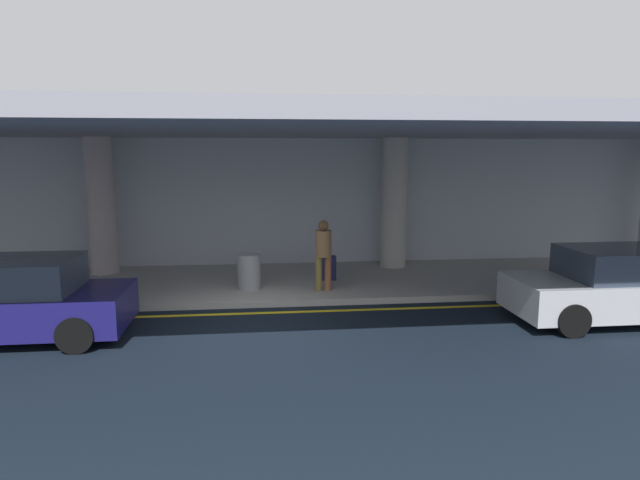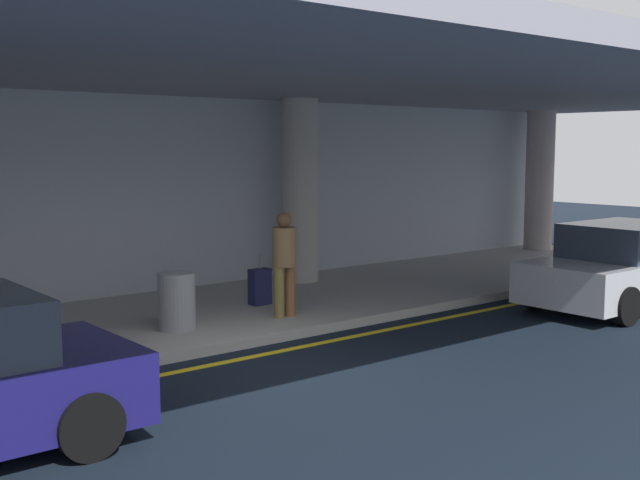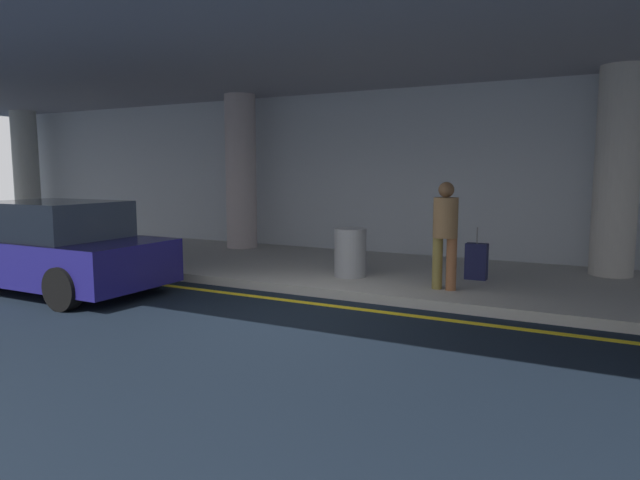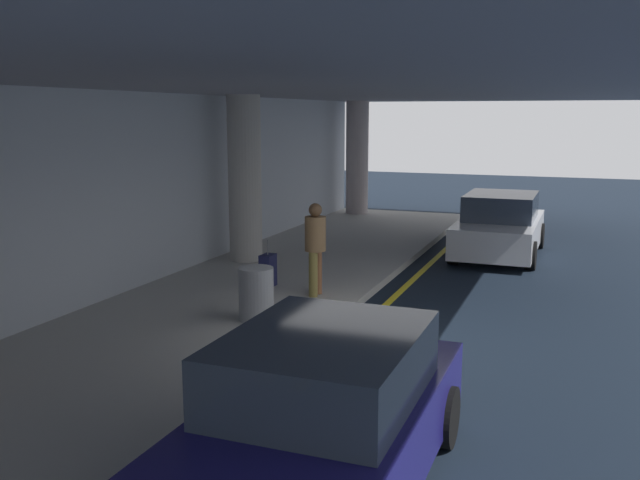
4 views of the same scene
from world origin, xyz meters
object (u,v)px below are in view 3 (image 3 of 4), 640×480
support_column_far_left (26,172)px  support_column_left_mid (241,172)px  suitcase_upright_primary (476,261)px  support_column_center (617,172)px  trash_bin_steel (350,252)px  car_navy (52,248)px  traveler_with_luggage (445,228)px

support_column_far_left → support_column_left_mid: size_ratio=1.00×
support_column_left_mid → suitcase_upright_primary: bearing=-14.3°
support_column_center → trash_bin_steel: support_column_center is taller
trash_bin_steel → support_column_far_left: bearing=169.2°
car_navy → suitcase_upright_primary: (6.24, 3.49, -0.25)m
support_column_far_left → traveler_with_luggage: bearing=-10.7°
support_column_left_mid → car_navy: (-0.29, -5.00, -1.26)m
support_column_far_left → support_column_left_mid: same height
support_column_far_left → trash_bin_steel: size_ratio=4.29×
traveler_with_luggage → support_column_center: bearing=-39.3°
suitcase_upright_primary → support_column_far_left: bearing=146.3°
support_column_center → suitcase_upright_primary: 2.96m
car_navy → support_column_left_mid: bearing=-92.3°
car_navy → trash_bin_steel: (4.22, 2.73, -0.14)m
traveler_with_luggage → trash_bin_steel: bearing=82.1°
support_column_far_left → trash_bin_steel: support_column_far_left is taller
support_column_far_left → support_column_left_mid: (8.00, 0.00, 0.00)m
car_navy → trash_bin_steel: 5.02m
support_column_center → trash_bin_steel: (-4.08, -2.27, -1.40)m
support_column_left_mid → car_navy: bearing=-93.4°
support_column_left_mid → support_column_far_left: bearing=180.0°
trash_bin_steel → car_navy: bearing=-147.1°
car_navy → suitcase_upright_primary: 7.15m
trash_bin_steel → suitcase_upright_primary: bearing=20.4°
car_navy → suitcase_upright_primary: car_navy is taller
traveler_with_luggage → suitcase_upright_primary: (0.27, 1.08, -0.65)m
suitcase_upright_primary → trash_bin_steel: suitcase_upright_primary is taller
suitcase_upright_primary → support_column_left_mid: bearing=138.2°
support_column_center → suitcase_upright_primary: size_ratio=4.06×
support_column_left_mid → traveler_with_luggage: support_column_left_mid is taller
support_column_far_left → suitcase_upright_primary: 14.11m
support_column_left_mid → trash_bin_steel: 4.74m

